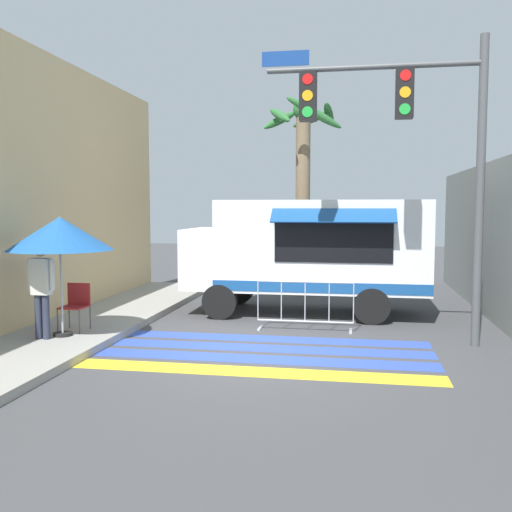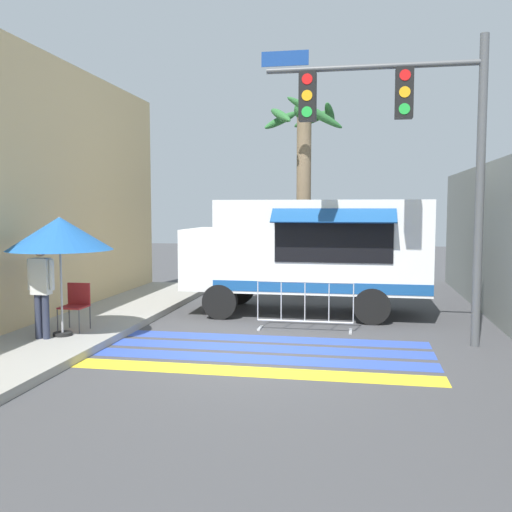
{
  "view_description": "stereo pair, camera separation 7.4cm",
  "coord_description": "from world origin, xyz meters",
  "px_view_note": "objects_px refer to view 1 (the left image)",
  "views": [
    {
      "loc": [
        1.8,
        -9.66,
        2.56
      ],
      "look_at": [
        -0.38,
        2.66,
        1.51
      ],
      "focal_mm": 40.0,
      "sensor_mm": 36.0,
      "label": 1
    },
    {
      "loc": [
        1.87,
        -9.64,
        2.56
      ],
      "look_at": [
        -0.38,
        2.66,
        1.51
      ],
      "focal_mm": 40.0,
      "sensor_mm": 36.0,
      "label": 2
    }
  ],
  "objects_px": {
    "patio_umbrella": "(60,234)",
    "barricade_front": "(305,306)",
    "vendor_person": "(41,285)",
    "palm_tree": "(303,168)",
    "food_truck": "(304,248)",
    "folding_chair": "(76,302)",
    "traffic_signal_pole": "(405,130)"
  },
  "relations": [
    {
      "from": "vendor_person",
      "to": "food_truck",
      "type": "bearing_deg",
      "value": 43.8
    },
    {
      "from": "food_truck",
      "to": "patio_umbrella",
      "type": "height_order",
      "value": "food_truck"
    },
    {
      "from": "patio_umbrella",
      "to": "folding_chair",
      "type": "xyz_separation_m",
      "value": [
        0.0,
        0.55,
        -1.38
      ]
    },
    {
      "from": "patio_umbrella",
      "to": "folding_chair",
      "type": "distance_m",
      "value": 1.48
    },
    {
      "from": "food_truck",
      "to": "folding_chair",
      "type": "height_order",
      "value": "food_truck"
    },
    {
      "from": "food_truck",
      "to": "palm_tree",
      "type": "distance_m",
      "value": 3.7
    },
    {
      "from": "patio_umbrella",
      "to": "folding_chair",
      "type": "bearing_deg",
      "value": 89.79
    },
    {
      "from": "vendor_person",
      "to": "barricade_front",
      "type": "relative_size",
      "value": 0.87
    },
    {
      "from": "barricade_front",
      "to": "folding_chair",
      "type": "bearing_deg",
      "value": -162.19
    },
    {
      "from": "barricade_front",
      "to": "food_truck",
      "type": "bearing_deg",
      "value": 95.79
    },
    {
      "from": "folding_chair",
      "to": "patio_umbrella",
      "type": "bearing_deg",
      "value": -96.51
    },
    {
      "from": "vendor_person",
      "to": "palm_tree",
      "type": "distance_m",
      "value": 8.71
    },
    {
      "from": "patio_umbrella",
      "to": "palm_tree",
      "type": "distance_m",
      "value": 8.11
    },
    {
      "from": "patio_umbrella",
      "to": "vendor_person",
      "type": "distance_m",
      "value": 1.0
    },
    {
      "from": "folding_chair",
      "to": "food_truck",
      "type": "bearing_deg",
      "value": 32.17
    },
    {
      "from": "vendor_person",
      "to": "folding_chair",
      "type": "bearing_deg",
      "value": 75.23
    },
    {
      "from": "barricade_front",
      "to": "palm_tree",
      "type": "height_order",
      "value": "palm_tree"
    },
    {
      "from": "food_truck",
      "to": "barricade_front",
      "type": "relative_size",
      "value": 2.83
    },
    {
      "from": "traffic_signal_pole",
      "to": "folding_chair",
      "type": "distance_m",
      "value": 7.16
    },
    {
      "from": "vendor_person",
      "to": "patio_umbrella",
      "type": "bearing_deg",
      "value": 53.67
    },
    {
      "from": "food_truck",
      "to": "traffic_signal_pole",
      "type": "relative_size",
      "value": 1.02
    },
    {
      "from": "patio_umbrella",
      "to": "food_truck",
      "type": "bearing_deg",
      "value": 42.72
    },
    {
      "from": "vendor_person",
      "to": "palm_tree",
      "type": "height_order",
      "value": "palm_tree"
    },
    {
      "from": "traffic_signal_pole",
      "to": "patio_umbrella",
      "type": "bearing_deg",
      "value": -169.79
    },
    {
      "from": "patio_umbrella",
      "to": "barricade_front",
      "type": "height_order",
      "value": "patio_umbrella"
    },
    {
      "from": "food_truck",
      "to": "traffic_signal_pole",
      "type": "distance_m",
      "value": 4.23
    },
    {
      "from": "patio_umbrella",
      "to": "palm_tree",
      "type": "height_order",
      "value": "palm_tree"
    },
    {
      "from": "traffic_signal_pole",
      "to": "palm_tree",
      "type": "bearing_deg",
      "value": 112.86
    },
    {
      "from": "barricade_front",
      "to": "palm_tree",
      "type": "xyz_separation_m",
      "value": [
        -0.53,
        4.96,
        3.2
      ]
    },
    {
      "from": "patio_umbrella",
      "to": "barricade_front",
      "type": "xyz_separation_m",
      "value": [
        4.42,
        1.97,
        -1.57
      ]
    },
    {
      "from": "traffic_signal_pole",
      "to": "patio_umbrella",
      "type": "relative_size",
      "value": 2.51
    },
    {
      "from": "food_truck",
      "to": "palm_tree",
      "type": "bearing_deg",
      "value": 96.38
    }
  ]
}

